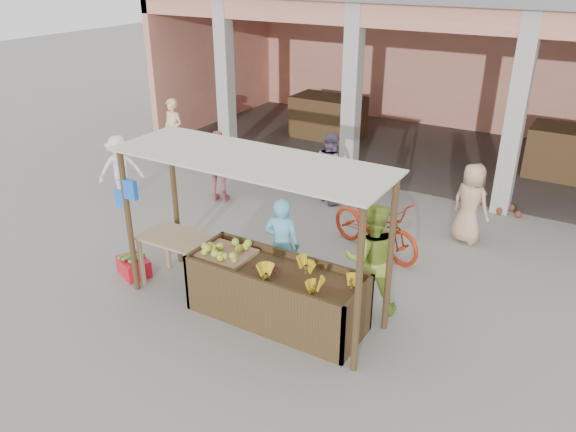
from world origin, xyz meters
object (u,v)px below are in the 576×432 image
Objects in this scene: side_table at (176,244)px; vendor_green at (372,256)px; vendor_blue at (282,242)px; fruit_stall at (276,295)px; motorcycle at (375,225)px; red_crate at (134,266)px.

vendor_green is (2.93, 0.92, 0.18)m from side_table.
vendor_blue is 1.43m from vendor_green.
vendor_green is (1.42, 0.18, 0.07)m from vendor_blue.
side_table reaches higher than fruit_stall.
vendor_green is at bearing 16.43° from side_table.
side_table is 0.54× the size of motorcycle.
side_table is 3.51m from motorcycle.
vendor_green is 0.89× the size of motorcycle.
side_table is at bearing 11.48° from vendor_blue.
motorcycle reaches higher than red_crate.
vendor_blue is 0.82× the size of motorcycle.
side_table is at bearing -9.21° from vendor_green.
vendor_blue is (-0.36, 0.75, 0.44)m from fruit_stall.
vendor_blue is 2.09m from motorcycle.
red_crate is 4.23m from motorcycle.
side_table is 3.08m from vendor_green.
vendor_blue reaches higher than side_table.
fruit_stall is at bearing -1.37° from side_table.
red_crate is 0.31× the size of vendor_green.
fruit_stall is 4.68× the size of red_crate.
fruit_stall is 2.70m from motorcycle.
vendor_blue reaches higher than fruit_stall.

